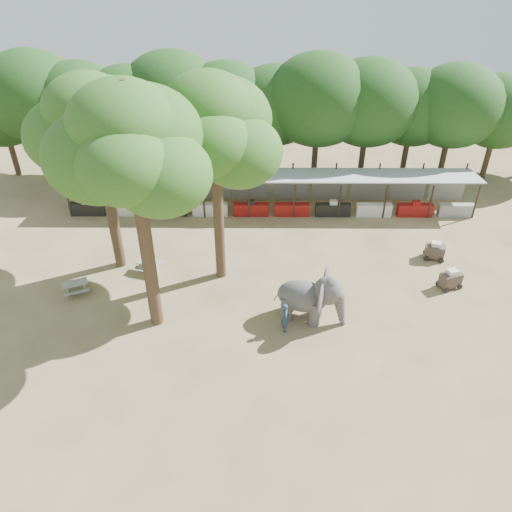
{
  "coord_description": "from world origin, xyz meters",
  "views": [
    {
      "loc": [
        -0.84,
        -17.03,
        17.08
      ],
      "look_at": [
        -1.0,
        5.0,
        2.0
      ],
      "focal_mm": 35.0,
      "sensor_mm": 36.0,
      "label": 1
    }
  ],
  "objects_px": {
    "yard_tree_left": "(95,129)",
    "cart_front": "(451,279)",
    "yard_tree_center": "(130,149)",
    "handler": "(285,317)",
    "cart_back": "(435,251)",
    "yard_tree_back": "(212,130)",
    "picnic_table_near": "(75,286)",
    "elephant": "(311,297)",
    "picnic_table_far": "(149,265)"
  },
  "relations": [
    {
      "from": "yard_tree_back",
      "to": "picnic_table_far",
      "type": "xyz_separation_m",
      "value": [
        -4.05,
        0.13,
        -8.1
      ]
    },
    {
      "from": "yard_tree_back",
      "to": "picnic_table_near",
      "type": "distance_m",
      "value": 11.33
    },
    {
      "from": "yard_tree_left",
      "to": "cart_front",
      "type": "bearing_deg",
      "value": -6.88
    },
    {
      "from": "cart_front",
      "to": "cart_back",
      "type": "relative_size",
      "value": 1.07
    },
    {
      "from": "handler",
      "to": "cart_front",
      "type": "distance_m",
      "value": 9.89
    },
    {
      "from": "yard_tree_left",
      "to": "picnic_table_near",
      "type": "height_order",
      "value": "yard_tree_left"
    },
    {
      "from": "handler",
      "to": "cart_back",
      "type": "xyz_separation_m",
      "value": [
        9.18,
        6.32,
        -0.25
      ]
    },
    {
      "from": "elephant",
      "to": "cart_back",
      "type": "relative_size",
      "value": 2.81
    },
    {
      "from": "yard_tree_center",
      "to": "elephant",
      "type": "xyz_separation_m",
      "value": [
        7.9,
        0.12,
        -7.83
      ]
    },
    {
      "from": "cart_front",
      "to": "picnic_table_far",
      "type": "bearing_deg",
      "value": 154.41
    },
    {
      "from": "elephant",
      "to": "cart_front",
      "type": "xyz_separation_m",
      "value": [
        7.94,
        2.61,
        -0.79
      ]
    },
    {
      "from": "elephant",
      "to": "yard_tree_left",
      "type": "bearing_deg",
      "value": 171.3
    },
    {
      "from": "yard_tree_left",
      "to": "cart_front",
      "type": "distance_m",
      "value": 20.44
    },
    {
      "from": "picnic_table_near",
      "to": "cart_front",
      "type": "xyz_separation_m",
      "value": [
        20.52,
        0.61,
        0.15
      ]
    },
    {
      "from": "handler",
      "to": "cart_back",
      "type": "relative_size",
      "value": 1.24
    },
    {
      "from": "yard_tree_left",
      "to": "yard_tree_center",
      "type": "relative_size",
      "value": 0.92
    },
    {
      "from": "picnic_table_far",
      "to": "cart_back",
      "type": "distance_m",
      "value": 16.89
    },
    {
      "from": "elephant",
      "to": "cart_back",
      "type": "distance_m",
      "value": 9.6
    },
    {
      "from": "handler",
      "to": "picnic_table_near",
      "type": "height_order",
      "value": "handler"
    },
    {
      "from": "handler",
      "to": "cart_back",
      "type": "distance_m",
      "value": 11.15
    },
    {
      "from": "yard_tree_center",
      "to": "picnic_table_near",
      "type": "bearing_deg",
      "value": 155.7
    },
    {
      "from": "cart_back",
      "to": "elephant",
      "type": "bearing_deg",
      "value": -132.65
    },
    {
      "from": "yard_tree_left",
      "to": "yard_tree_center",
      "type": "height_order",
      "value": "yard_tree_center"
    },
    {
      "from": "picnic_table_near",
      "to": "cart_front",
      "type": "bearing_deg",
      "value": -21.71
    },
    {
      "from": "cart_front",
      "to": "cart_back",
      "type": "height_order",
      "value": "cart_front"
    },
    {
      "from": "yard_tree_left",
      "to": "cart_front",
      "type": "relative_size",
      "value": 7.75
    },
    {
      "from": "yard_tree_back",
      "to": "handler",
      "type": "distance_m",
      "value": 9.77
    },
    {
      "from": "yard_tree_center",
      "to": "cart_back",
      "type": "height_order",
      "value": "yard_tree_center"
    },
    {
      "from": "cart_front",
      "to": "elephant",
      "type": "bearing_deg",
      "value": 177.34
    },
    {
      "from": "yard_tree_center",
      "to": "picnic_table_near",
      "type": "xyz_separation_m",
      "value": [
        -4.69,
        2.12,
        -8.77
      ]
    },
    {
      "from": "handler",
      "to": "picnic_table_far",
      "type": "bearing_deg",
      "value": 52.57
    },
    {
      "from": "yard_tree_center",
      "to": "cart_front",
      "type": "distance_m",
      "value": 18.23
    },
    {
      "from": "cart_back",
      "to": "yard_tree_back",
      "type": "bearing_deg",
      "value": -160.3
    },
    {
      "from": "cart_front",
      "to": "yard_tree_center",
      "type": "bearing_deg",
      "value": 168.92
    },
    {
      "from": "picnic_table_far",
      "to": "yard_tree_left",
      "type": "bearing_deg",
      "value": 171.94
    },
    {
      "from": "yard_tree_left",
      "to": "cart_back",
      "type": "distance_m",
      "value": 20.27
    },
    {
      "from": "elephant",
      "to": "handler",
      "type": "distance_m",
      "value": 1.68
    },
    {
      "from": "elephant",
      "to": "yard_tree_center",
      "type": "bearing_deg",
      "value": -163.7
    },
    {
      "from": "yard_tree_left",
      "to": "picnic_table_near",
      "type": "xyz_separation_m",
      "value": [
        -1.69,
        -2.88,
        -7.76
      ]
    },
    {
      "from": "yard_tree_center",
      "to": "picnic_table_far",
      "type": "bearing_deg",
      "value": 104.31
    },
    {
      "from": "handler",
      "to": "picnic_table_far",
      "type": "distance_m",
      "value": 9.09
    },
    {
      "from": "cart_back",
      "to": "picnic_table_near",
      "type": "bearing_deg",
      "value": -157.68
    },
    {
      "from": "yard_tree_back",
      "to": "yard_tree_left",
      "type": "bearing_deg",
      "value": 170.54
    },
    {
      "from": "elephant",
      "to": "yard_tree_back",
      "type": "bearing_deg",
      "value": 157.03
    },
    {
      "from": "yard_tree_back",
      "to": "elephant",
      "type": "xyz_separation_m",
      "value": [
        4.9,
        -3.88,
        -7.16
      ]
    },
    {
      "from": "cart_front",
      "to": "cart_back",
      "type": "xyz_separation_m",
      "value": [
        -0.06,
        2.81,
        -0.02
      ]
    },
    {
      "from": "handler",
      "to": "picnic_table_far",
      "type": "height_order",
      "value": "handler"
    },
    {
      "from": "elephant",
      "to": "picnic_table_near",
      "type": "height_order",
      "value": "elephant"
    },
    {
      "from": "yard_tree_left",
      "to": "elephant",
      "type": "relative_size",
      "value": 2.96
    },
    {
      "from": "yard_tree_center",
      "to": "elephant",
      "type": "relative_size",
      "value": 3.23
    }
  ]
}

